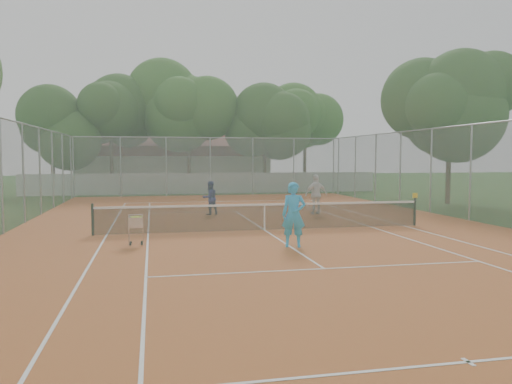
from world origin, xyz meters
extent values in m
plane|color=#173C10|center=(0.00, 0.00, 0.00)|extent=(120.00, 120.00, 0.00)
cube|color=#B15322|center=(0.00, 0.00, 0.01)|extent=(18.00, 34.00, 0.02)
cube|color=white|center=(0.00, 0.00, 0.02)|extent=(10.98, 23.78, 0.01)
cube|color=black|center=(0.00, 0.00, 0.51)|extent=(11.88, 0.10, 0.98)
cube|color=slate|center=(0.00, 0.00, 2.00)|extent=(18.00, 34.00, 4.00)
cube|color=silver|center=(0.00, 19.00, 0.75)|extent=(26.00, 0.30, 1.50)
cube|color=beige|center=(-2.00, 29.00, 2.20)|extent=(16.40, 9.00, 4.40)
cube|color=#14360D|center=(0.00, 22.00, 5.00)|extent=(29.00, 19.00, 10.00)
imported|color=#1BA1EC|center=(0.10, -3.43, 0.97)|extent=(0.79, 0.63, 1.91)
imported|color=navy|center=(-1.37, 5.26, 0.79)|extent=(0.92, 0.83, 1.54)
imported|color=silver|center=(3.43, 4.39, 0.94)|extent=(1.12, 0.57, 1.84)
cube|color=silver|center=(-4.45, -2.17, 0.49)|extent=(0.45, 0.45, 0.94)
camera|label=1|loc=(-3.95, -17.43, 2.65)|focal=35.00mm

